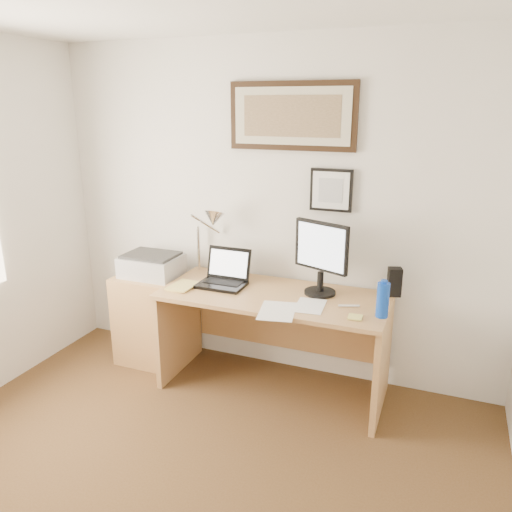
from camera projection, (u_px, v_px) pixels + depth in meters
The scene contains 17 objects.
wall_back at pixel (272, 212), 3.75m from camera, with size 3.50×0.02×2.50m, color silver.
side_cabinet at pixel (151, 318), 4.04m from camera, with size 0.50×0.40×0.73m, color #AB7B48.
water_bottle at pixel (383, 300), 3.10m from camera, with size 0.08×0.08×0.22m, color #0E3EB9.
bottle_cap at pixel (384, 282), 3.07m from camera, with size 0.04×0.04×0.02m, color #0E3EB9.
speaker at pixel (394, 282), 3.45m from camera, with size 0.09×0.08×0.20m, color black.
paper_sheet_a at pixel (277, 311), 3.22m from camera, with size 0.23×0.32×0.00m, color white.
paper_sheet_b at pixel (310, 306), 3.30m from camera, with size 0.19×0.27×0.00m, color white.
sticky_pad at pixel (355, 317), 3.11m from camera, with size 0.09×0.09×0.01m, color #E0DA6A.
marker_pen at pixel (349, 306), 3.28m from camera, with size 0.02×0.02×0.14m, color white.
book at pixel (173, 284), 3.67m from camera, with size 0.17×0.23×0.02m, color #DAC566.
desk at pixel (277, 320), 3.65m from camera, with size 1.60×0.70×0.75m.
laptop at pixel (224, 277), 3.68m from camera, with size 0.34×0.29×0.26m.
lcd_monitor at pixel (321, 255), 3.42m from camera, with size 0.40×0.22×0.52m.
printer at pixel (152, 265), 3.92m from camera, with size 0.44×0.34×0.18m.
desk_lamp at pixel (212, 221), 3.74m from camera, with size 0.29×0.27×0.53m.
picture_large at pixel (292, 116), 3.46m from camera, with size 0.92×0.04×0.47m.
picture_small at pixel (331, 190), 3.51m from camera, with size 0.30×0.03×0.30m.
Camera 1 is at (1.23, -1.47, 2.03)m, focal length 35.00 mm.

